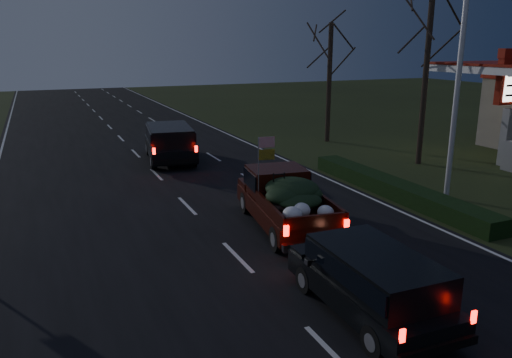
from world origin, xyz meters
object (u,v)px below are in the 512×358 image
object	(u,v)px
pickup_truck	(285,197)
lead_suv	(170,140)
light_pole	(461,52)
rear_suv	(373,277)
gas_price_pylon	(512,88)

from	to	relation	value
pickup_truck	lead_suv	xyz separation A→B (m)	(-1.03, 10.78, 0.12)
light_pole	lead_suv	xyz separation A→B (m)	(-8.22, 10.44, -4.36)
pickup_truck	rear_suv	size ratio (longest dim) A/B	1.23
gas_price_pylon	rear_suv	bearing A→B (deg)	-148.04
lead_suv	rear_suv	bearing A→B (deg)	-81.10
light_pole	gas_price_pylon	bearing A→B (deg)	24.74
gas_price_pylon	rear_suv	size ratio (longest dim) A/B	1.29
gas_price_pylon	pickup_truck	xyz separation A→B (m)	(-13.69, -3.34, -2.77)
light_pole	gas_price_pylon	size ratio (longest dim) A/B	1.64
light_pole	lead_suv	world-z (taller)	light_pole
pickup_truck	rear_suv	bearing A→B (deg)	-90.00
light_pole	lead_suv	distance (m)	13.99
lead_suv	rear_suv	world-z (taller)	lead_suv
light_pole	pickup_truck	bearing A→B (deg)	-177.28
lead_suv	pickup_truck	bearing A→B (deg)	-76.40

